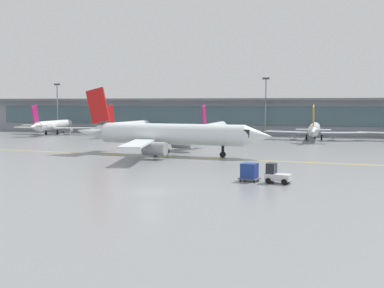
% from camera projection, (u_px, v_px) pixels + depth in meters
% --- Properties ---
extents(ground_plane, '(400.00, 400.00, 0.00)m').
position_uv_depth(ground_plane, '(150.00, 192.00, 46.38)').
color(ground_plane, gray).
extents(taxiway_centreline_stripe, '(109.72, 8.50, 0.01)m').
position_uv_depth(taxiway_centreline_stripe, '(169.00, 157.00, 76.25)').
color(taxiway_centreline_stripe, yellow).
rests_on(taxiway_centreline_stripe, ground_plane).
extents(terminal_concourse, '(172.34, 11.00, 9.60)m').
position_uv_depth(terminal_concourse, '(267.00, 116.00, 132.08)').
color(terminal_concourse, '#8C939E').
rests_on(terminal_concourse, ground_plane).
extents(gate_airplane_0, '(22.47, 24.24, 8.03)m').
position_uv_depth(gate_airplane_0, '(54.00, 125.00, 129.71)').
color(gate_airplane_0, white).
rests_on(gate_airplane_0, ground_plane).
extents(gate_airplane_1, '(22.44, 24.24, 8.03)m').
position_uv_depth(gate_airplane_1, '(130.00, 126.00, 124.26)').
color(gate_airplane_1, white).
rests_on(gate_airplane_1, ground_plane).
extents(gate_airplane_2, '(22.54, 24.15, 8.03)m').
position_uv_depth(gate_airplane_2, '(214.00, 128.00, 115.23)').
color(gate_airplane_2, white).
rests_on(gate_airplane_2, ground_plane).
extents(gate_airplane_3, '(22.54, 24.16, 8.03)m').
position_uv_depth(gate_airplane_3, '(314.00, 129.00, 110.21)').
color(gate_airplane_3, white).
rests_on(gate_airplane_3, ground_plane).
extents(taxiing_regional_jet, '(33.50, 31.07, 11.09)m').
position_uv_depth(taxiing_regional_jet, '(170.00, 135.00, 78.03)').
color(taxiing_regional_jet, white).
rests_on(taxiing_regional_jet, ground_plane).
extents(baggage_tug, '(2.82, 2.04, 2.10)m').
position_uv_depth(baggage_tug, '(276.00, 175.00, 51.18)').
color(baggage_tug, silver).
rests_on(baggage_tug, ground_plane).
extents(cargo_dolly_lead, '(2.37, 1.98, 1.94)m').
position_uv_depth(cargo_dolly_lead, '(249.00, 171.00, 52.52)').
color(cargo_dolly_lead, '#595B60').
rests_on(cargo_dolly_lead, ground_plane).
extents(apron_light_mast_0, '(1.80, 0.36, 13.90)m').
position_uv_depth(apron_light_mast_0, '(57.00, 105.00, 139.56)').
color(apron_light_mast_0, gray).
rests_on(apron_light_mast_0, ground_plane).
extents(apron_light_mast_1, '(1.80, 0.36, 14.91)m').
position_uv_depth(apron_light_mast_1, '(266.00, 104.00, 125.76)').
color(apron_light_mast_1, gray).
rests_on(apron_light_mast_1, ground_plane).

